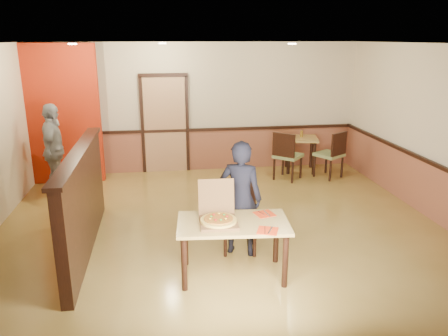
{
  "coord_description": "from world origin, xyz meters",
  "views": [
    {
      "loc": [
        -0.91,
        -6.04,
        2.88
      ],
      "look_at": [
        -0.01,
        0.0,
        1.05
      ],
      "focal_mm": 35.0,
      "sensor_mm": 36.0,
      "label": 1
    }
  ],
  "objects_px": {
    "side_chair_right": "(332,153)",
    "diner": "(241,198)",
    "pizza_box": "(218,218)",
    "main_table": "(233,230)",
    "side_chair_left": "(287,154)",
    "passerby": "(54,150)",
    "diner_chair": "(240,212)",
    "side_table": "(301,145)",
    "condiment": "(302,134)"
  },
  "relations": [
    {
      "from": "side_chair_left",
      "to": "condiment",
      "type": "relative_size",
      "value": 7.03
    },
    {
      "from": "diner_chair",
      "to": "condiment",
      "type": "height_order",
      "value": "diner_chair"
    },
    {
      "from": "side_chair_left",
      "to": "pizza_box",
      "type": "distance_m",
      "value": 4.11
    },
    {
      "from": "passerby",
      "to": "condiment",
      "type": "distance_m",
      "value": 5.16
    },
    {
      "from": "diner_chair",
      "to": "side_chair_right",
      "type": "distance_m",
      "value": 3.84
    },
    {
      "from": "main_table",
      "to": "passerby",
      "type": "xyz_separation_m",
      "value": [
        -2.81,
        3.42,
        0.25
      ]
    },
    {
      "from": "side_chair_right",
      "to": "main_table",
      "type": "bearing_deg",
      "value": 20.74
    },
    {
      "from": "main_table",
      "to": "pizza_box",
      "type": "height_order",
      "value": "pizza_box"
    },
    {
      "from": "side_chair_right",
      "to": "passerby",
      "type": "xyz_separation_m",
      "value": [
        -5.54,
        -0.22,
        0.32
      ]
    },
    {
      "from": "side_chair_right",
      "to": "diner",
      "type": "height_order",
      "value": "diner"
    },
    {
      "from": "side_chair_right",
      "to": "side_table",
      "type": "xyz_separation_m",
      "value": [
        -0.49,
        0.61,
        0.03
      ]
    },
    {
      "from": "main_table",
      "to": "condiment",
      "type": "xyz_separation_m",
      "value": [
        2.27,
        4.31,
        0.22
      ]
    },
    {
      "from": "main_table",
      "to": "pizza_box",
      "type": "relative_size",
      "value": 2.61
    },
    {
      "from": "pizza_box",
      "to": "diner",
      "type": "bearing_deg",
      "value": 57.86
    },
    {
      "from": "diner_chair",
      "to": "side_chair_left",
      "type": "height_order",
      "value": "side_chair_left"
    },
    {
      "from": "main_table",
      "to": "side_chair_left",
      "type": "height_order",
      "value": "side_chair_left"
    },
    {
      "from": "side_chair_left",
      "to": "condiment",
      "type": "distance_m",
      "value": 0.89
    },
    {
      "from": "passerby",
      "to": "side_table",
      "type": "bearing_deg",
      "value": -82.25
    },
    {
      "from": "pizza_box",
      "to": "main_table",
      "type": "bearing_deg",
      "value": -2.82
    },
    {
      "from": "side_table",
      "to": "passerby",
      "type": "relative_size",
      "value": 0.49
    },
    {
      "from": "passerby",
      "to": "pizza_box",
      "type": "height_order",
      "value": "passerby"
    },
    {
      "from": "diner_chair",
      "to": "side_chair_left",
      "type": "xyz_separation_m",
      "value": [
        1.53,
        2.9,
        0.03
      ]
    },
    {
      "from": "diner_chair",
      "to": "passerby",
      "type": "height_order",
      "value": "passerby"
    },
    {
      "from": "side_chair_right",
      "to": "diner",
      "type": "xyz_separation_m",
      "value": [
        -2.53,
        -3.05,
        0.25
      ]
    },
    {
      "from": "diner_chair",
      "to": "diner",
      "type": "relative_size",
      "value": 0.61
    },
    {
      "from": "diner_chair",
      "to": "side_table",
      "type": "bearing_deg",
      "value": 68.96
    },
    {
      "from": "diner",
      "to": "condiment",
      "type": "relative_size",
      "value": 10.97
    },
    {
      "from": "diner",
      "to": "pizza_box",
      "type": "xyz_separation_m",
      "value": [
        -0.38,
        -0.57,
        -0.01
      ]
    },
    {
      "from": "diner_chair",
      "to": "condiment",
      "type": "distance_m",
      "value": 4.13
    },
    {
      "from": "main_table",
      "to": "side_table",
      "type": "xyz_separation_m",
      "value": [
        2.25,
        4.25,
        -0.03
      ]
    },
    {
      "from": "side_chair_left",
      "to": "pizza_box",
      "type": "xyz_separation_m",
      "value": [
        -1.93,
        -3.63,
        0.23
      ]
    },
    {
      "from": "diner_chair",
      "to": "pizza_box",
      "type": "distance_m",
      "value": 0.86
    },
    {
      "from": "diner_chair",
      "to": "side_table",
      "type": "height_order",
      "value": "diner_chair"
    },
    {
      "from": "side_chair_left",
      "to": "passerby",
      "type": "relative_size",
      "value": 0.59
    },
    {
      "from": "passerby",
      "to": "condiment",
      "type": "relative_size",
      "value": 11.93
    },
    {
      "from": "side_chair_left",
      "to": "diner",
      "type": "height_order",
      "value": "diner"
    },
    {
      "from": "side_chair_left",
      "to": "diner",
      "type": "bearing_deg",
      "value": 104.9
    },
    {
      "from": "diner_chair",
      "to": "pizza_box",
      "type": "height_order",
      "value": "pizza_box"
    },
    {
      "from": "side_chair_left",
      "to": "main_table",
      "type": "bearing_deg",
      "value": 106.09
    },
    {
      "from": "diner",
      "to": "passerby",
      "type": "xyz_separation_m",
      "value": [
        -3.01,
        2.83,
        0.07
      ]
    },
    {
      "from": "side_chair_right",
      "to": "side_chair_left",
      "type": "bearing_deg",
      "value": -32.65
    },
    {
      "from": "side_chair_right",
      "to": "diner_chair",
      "type": "bearing_deg",
      "value": 16.74
    },
    {
      "from": "main_table",
      "to": "passerby",
      "type": "bearing_deg",
      "value": 134.35
    },
    {
      "from": "diner_chair",
      "to": "side_table",
      "type": "xyz_separation_m",
      "value": [
        2.03,
        3.51,
        0.05
      ]
    },
    {
      "from": "diner_chair",
      "to": "side_chair_left",
      "type": "bearing_deg",
      "value": 71.24
    },
    {
      "from": "side_chair_right",
      "to": "passerby",
      "type": "bearing_deg",
      "value": -30.02
    },
    {
      "from": "side_chair_left",
      "to": "pizza_box",
      "type": "relative_size",
      "value": 1.89
    },
    {
      "from": "passerby",
      "to": "condiment",
      "type": "height_order",
      "value": "passerby"
    },
    {
      "from": "side_chair_right",
      "to": "pizza_box",
      "type": "xyz_separation_m",
      "value": [
        -2.92,
        -3.62,
        0.23
      ]
    },
    {
      "from": "main_table",
      "to": "side_chair_left",
      "type": "xyz_separation_m",
      "value": [
        1.75,
        3.64,
        -0.06
      ]
    }
  ]
}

